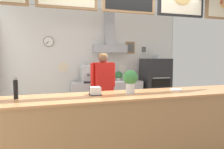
{
  "coord_description": "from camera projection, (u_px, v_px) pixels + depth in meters",
  "views": [
    {
      "loc": [
        -1.14,
        -2.91,
        1.56
      ],
      "look_at": [
        -0.03,
        0.78,
        1.22
      ],
      "focal_mm": 32.08,
      "sensor_mm": 36.0,
      "label": 1
    }
  ],
  "objects": [
    {
      "name": "pepper_grinder",
      "position": [
        16.0,
        88.0,
        2.45
      ],
      "size": [
        0.05,
        0.05,
        0.28
      ],
      "color": "black",
      "rests_on": "service_counter"
    },
    {
      "name": "basil_vase",
      "position": [
        130.0,
        80.0,
        2.81
      ],
      "size": [
        0.21,
        0.21,
        0.33
      ],
      "color": "silver",
      "rests_on": "service_counter"
    },
    {
      "name": "service_counter",
      "position": [
        137.0,
        129.0,
        2.87
      ],
      "size": [
        4.22,
        0.69,
        1.04
      ],
      "color": "#B77F4C",
      "rests_on": "ground_plane"
    },
    {
      "name": "shop_worker",
      "position": [
        103.0,
        90.0,
        4.04
      ],
      "size": [
        0.53,
        0.28,
        1.63
      ],
      "rotation": [
        0.0,
        0.0,
        3.32
      ],
      "color": "#232328",
      "rests_on": "ground_plane"
    },
    {
      "name": "potted_thyme",
      "position": [
        108.0,
        77.0,
        5.31
      ],
      "size": [
        0.15,
        0.15,
        0.18
      ],
      "color": "#4C4C51",
      "rests_on": "back_prep_counter"
    },
    {
      "name": "condiment_plate",
      "position": [
        176.0,
        90.0,
        3.11
      ],
      "size": [
        0.19,
        0.19,
        0.01
      ],
      "color": "white",
      "rests_on": "service_counter"
    },
    {
      "name": "pizza_oven",
      "position": [
        155.0,
        86.0,
        5.59
      ],
      "size": [
        0.71,
        0.66,
        1.61
      ],
      "color": "#232326",
      "rests_on": "ground_plane"
    },
    {
      "name": "back_wall_assembly",
      "position": [
        97.0,
        58.0,
        5.37
      ],
      "size": [
        4.87,
        2.69,
        2.85
      ],
      "color": "gray",
      "rests_on": "ground_plane"
    },
    {
      "name": "back_prep_counter",
      "position": [
        107.0,
        98.0,
        5.33
      ],
      "size": [
        1.85,
        0.6,
        0.92
      ],
      "color": "#B7BABF",
      "rests_on": "ground_plane"
    },
    {
      "name": "espresso_machine",
      "position": [
        90.0,
        73.0,
        5.12
      ],
      "size": [
        0.44,
        0.5,
        0.44
      ],
      "color": "silver",
      "rests_on": "back_prep_counter"
    },
    {
      "name": "potted_basil",
      "position": [
        118.0,
        76.0,
        5.39
      ],
      "size": [
        0.22,
        0.22,
        0.25
      ],
      "color": "beige",
      "rests_on": "back_prep_counter"
    },
    {
      "name": "napkin_holder",
      "position": [
        95.0,
        91.0,
        2.73
      ],
      "size": [
        0.17,
        0.16,
        0.12
      ],
      "color": "#262628",
      "rests_on": "service_counter"
    }
  ]
}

